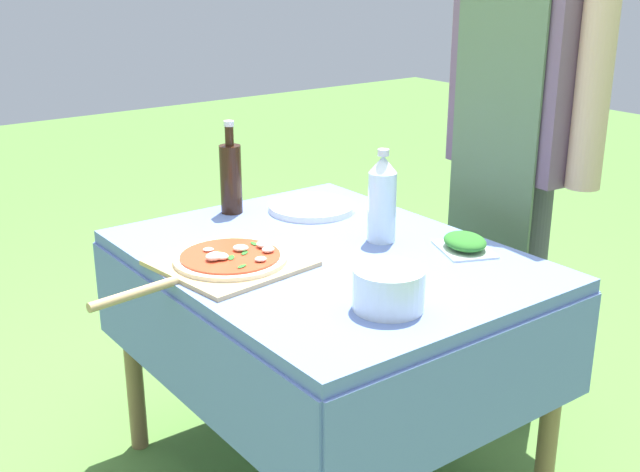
% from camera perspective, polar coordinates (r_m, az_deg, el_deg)
% --- Properties ---
extents(prep_table, '(1.12, 0.88, 0.72)m').
position_cam_1_polar(prep_table, '(2.20, 0.49, -3.68)').
color(prep_table, '#607AB7').
rests_on(prep_table, ground).
extents(person_cook, '(0.63, 0.25, 1.69)m').
position_cam_1_polar(person_cook, '(2.57, 13.97, 7.90)').
color(person_cook, '#4C4C51').
rests_on(person_cook, ground).
extents(pizza_on_peel, '(0.38, 0.59, 0.06)m').
position_cam_1_polar(pizza_on_peel, '(2.08, -6.64, -1.81)').
color(pizza_on_peel, tan).
rests_on(pizza_on_peel, prep_table).
extents(oil_bottle, '(0.07, 0.07, 0.29)m').
position_cam_1_polar(oil_bottle, '(2.49, -6.36, 4.21)').
color(oil_bottle, black).
rests_on(oil_bottle, prep_table).
extents(water_bottle, '(0.08, 0.08, 0.26)m').
position_cam_1_polar(water_bottle, '(2.22, 4.44, 2.68)').
color(water_bottle, silver).
rests_on(water_bottle, prep_table).
extents(herb_container, '(0.21, 0.19, 0.05)m').
position_cam_1_polar(herb_container, '(2.21, 10.26, -0.47)').
color(herb_container, silver).
rests_on(herb_container, prep_table).
extents(mixing_tub, '(0.16, 0.16, 0.10)m').
position_cam_1_polar(mixing_tub, '(1.82, 4.91, -3.77)').
color(mixing_tub, silver).
rests_on(mixing_tub, prep_table).
extents(plate_stack, '(0.27, 0.27, 0.02)m').
position_cam_1_polar(plate_stack, '(2.52, -0.60, 2.03)').
color(plate_stack, white).
rests_on(plate_stack, prep_table).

